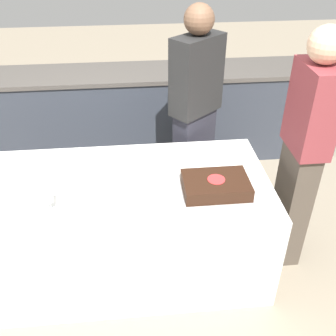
{
  "coord_description": "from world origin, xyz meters",
  "views": [
    {
      "loc": [
        0.08,
        -2.08,
        2.26
      ],
      "look_at": [
        0.29,
        0.0,
        0.84
      ],
      "focal_mm": 42.0,
      "sensor_mm": 36.0,
      "label": 1
    }
  ],
  "objects_px": {
    "plate_stack": "(96,173)",
    "person_cutting_cake": "(195,112)",
    "cake": "(216,185)",
    "person_seated_right": "(303,152)",
    "wine_glass": "(48,195)"
  },
  "relations": [
    {
      "from": "cake",
      "to": "person_cutting_cake",
      "type": "relative_size",
      "value": 0.27
    },
    {
      "from": "wine_glass",
      "to": "person_seated_right",
      "type": "height_order",
      "value": "person_seated_right"
    },
    {
      "from": "cake",
      "to": "person_cutting_cake",
      "type": "bearing_deg",
      "value": 90.0
    },
    {
      "from": "plate_stack",
      "to": "person_cutting_cake",
      "type": "height_order",
      "value": "person_cutting_cake"
    },
    {
      "from": "person_cutting_cake",
      "to": "person_seated_right",
      "type": "height_order",
      "value": "person_seated_right"
    },
    {
      "from": "person_cutting_cake",
      "to": "person_seated_right",
      "type": "xyz_separation_m",
      "value": [
        0.6,
        -0.71,
        0.02
      ]
    },
    {
      "from": "person_seated_right",
      "to": "plate_stack",
      "type": "bearing_deg",
      "value": -94.26
    },
    {
      "from": "plate_stack",
      "to": "person_cutting_cake",
      "type": "distance_m",
      "value": 0.98
    },
    {
      "from": "person_cutting_cake",
      "to": "wine_glass",
      "type": "bearing_deg",
      "value": 3.87
    },
    {
      "from": "person_cutting_cake",
      "to": "plate_stack",
      "type": "bearing_deg",
      "value": -0.79
    },
    {
      "from": "wine_glass",
      "to": "person_cutting_cake",
      "type": "height_order",
      "value": "person_cutting_cake"
    },
    {
      "from": "plate_stack",
      "to": "person_cutting_cake",
      "type": "xyz_separation_m",
      "value": [
        0.76,
        0.6,
        0.12
      ]
    },
    {
      "from": "cake",
      "to": "person_cutting_cake",
      "type": "distance_m",
      "value": 0.85
    },
    {
      "from": "plate_stack",
      "to": "cake",
      "type": "bearing_deg",
      "value": -17.75
    },
    {
      "from": "wine_glass",
      "to": "person_seated_right",
      "type": "distance_m",
      "value": 1.62
    }
  ]
}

